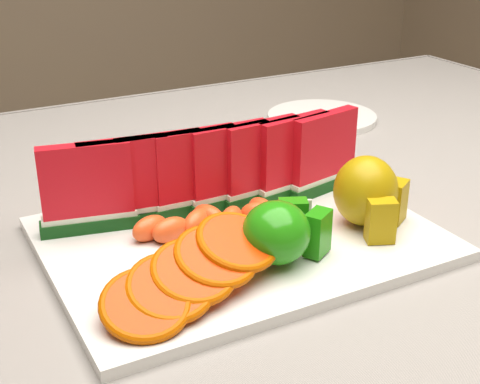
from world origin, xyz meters
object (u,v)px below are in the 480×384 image
at_px(apple_cluster, 281,231).
at_px(side_plate, 322,117).
at_px(pear_cluster, 368,193).
at_px(platter, 240,238).

relative_size(apple_cluster, side_plate, 0.52).
bearing_deg(pear_cluster, apple_cluster, -169.43).
bearing_deg(side_plate, pear_cluster, -117.97).
xyz_separation_m(apple_cluster, side_plate, (0.32, 0.39, -0.04)).
distance_m(platter, apple_cluster, 0.08).
bearing_deg(apple_cluster, side_plate, 50.70).
bearing_deg(pear_cluster, platter, 160.03).
height_order(apple_cluster, pear_cluster, pear_cluster).
bearing_deg(apple_cluster, platter, 96.66).
height_order(platter, side_plate, platter).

